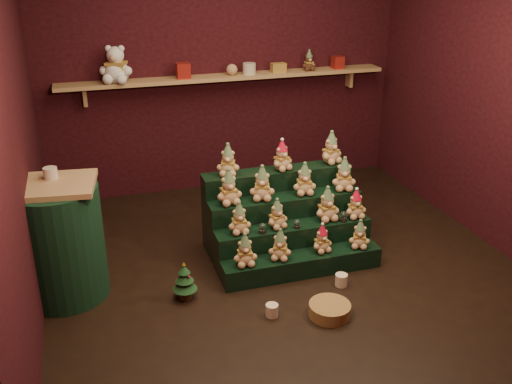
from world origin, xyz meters
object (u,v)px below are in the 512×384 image
object	(u,v)px
mug_right	(341,280)
brown_bear	(309,61)
mug_left	(272,310)
white_bear	(116,59)
wicker_basket	(330,310)
side_table	(60,241)
snow_globe_a	(263,228)
mini_christmas_tree	(185,281)
snow_globe_c	(343,216)
riser_tier_front	(302,264)
snow_globe_b	(297,224)

from	to	relation	value
mug_right	brown_bear	xyz separation A→B (m)	(0.59, 2.29, 1.38)
mug_left	white_bear	size ratio (longest dim) A/B	0.21
brown_bear	wicker_basket	bearing A→B (deg)	-106.90
side_table	brown_bear	bearing A→B (deg)	39.80
snow_globe_a	white_bear	distance (m)	2.38
white_bear	mug_right	bearing A→B (deg)	-35.56
mini_christmas_tree	mug_left	world-z (taller)	mini_christmas_tree
snow_globe_c	white_bear	world-z (taller)	white_bear
snow_globe_a	wicker_basket	size ratio (longest dim) A/B	0.28
mini_christmas_tree	brown_bear	distance (m)	3.08
side_table	mug_left	distance (m)	1.73
snow_globe_a	snow_globe_c	bearing A→B (deg)	0.00
side_table	riser_tier_front	bearing A→B (deg)	-0.51
wicker_basket	brown_bear	xyz separation A→B (m)	(0.86, 2.65, 1.38)
side_table	brown_bear	world-z (taller)	brown_bear
riser_tier_front	mini_christmas_tree	xyz separation A→B (m)	(-1.03, -0.08, 0.07)
mug_right	brown_bear	bearing A→B (deg)	75.45
white_bear	brown_bear	xyz separation A→B (m)	(2.10, 0.00, -0.12)
snow_globe_a	brown_bear	distance (m)	2.41
snow_globe_b	mug_right	world-z (taller)	snow_globe_b
mug_left	riser_tier_front	bearing A→B (deg)	48.77
snow_globe_a	side_table	size ratio (longest dim) A/B	0.09
snow_globe_b	white_bear	size ratio (longest dim) A/B	0.17
wicker_basket	brown_bear	size ratio (longest dim) A/B	1.44
snow_globe_c	snow_globe_b	bearing A→B (deg)	180.00
mini_christmas_tree	wicker_basket	distance (m)	1.15
white_bear	wicker_basket	bearing A→B (deg)	-43.83
snow_globe_b	wicker_basket	size ratio (longest dim) A/B	0.24
wicker_basket	snow_globe_c	bearing A→B (deg)	59.52
snow_globe_b	brown_bear	bearing A→B (deg)	65.90
riser_tier_front	side_table	distance (m)	1.99
snow_globe_a	mug_left	xyz separation A→B (m)	(-0.14, -0.67, -0.36)
snow_globe_a	snow_globe_c	world-z (taller)	snow_globe_c
riser_tier_front	mini_christmas_tree	size ratio (longest dim) A/B	4.21
white_bear	brown_bear	world-z (taller)	white_bear
snow_globe_b	mug_right	bearing A→B (deg)	-61.50
snow_globe_b	brown_bear	distance (m)	2.28
side_table	wicker_basket	world-z (taller)	side_table
snow_globe_c	brown_bear	xyz separation A→B (m)	(0.39, 1.85, 1.02)
mug_left	mug_right	xyz separation A→B (m)	(0.69, 0.23, 0.00)
mini_christmas_tree	riser_tier_front	bearing A→B (deg)	4.28
snow_globe_b	snow_globe_c	distance (m)	0.44
riser_tier_front	mug_left	world-z (taller)	riser_tier_front
snow_globe_b	mug_left	distance (m)	0.88
mini_christmas_tree	mug_left	xyz separation A→B (m)	(0.58, -0.43, -0.11)
mug_left	snow_globe_b	bearing A→B (deg)	55.94
mini_christmas_tree	mug_left	distance (m)	0.73
riser_tier_front	wicker_basket	bearing A→B (deg)	-92.17
mug_left	wicker_basket	distance (m)	0.44
mini_christmas_tree	white_bear	size ratio (longest dim) A/B	0.71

